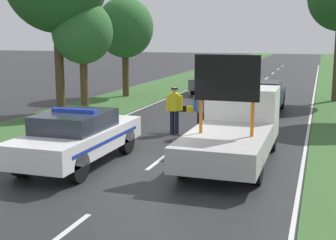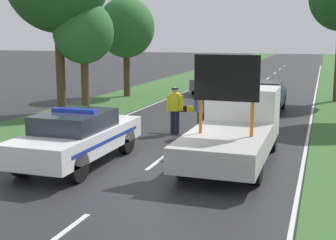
{
  "view_description": "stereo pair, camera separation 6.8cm",
  "coord_description": "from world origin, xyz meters",
  "px_view_note": "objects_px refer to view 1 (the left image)",
  "views": [
    {
      "loc": [
        4.38,
        -12.07,
        3.64
      ],
      "look_at": [
        0.06,
        1.07,
        1.1
      ],
      "focal_mm": 50.0,
      "sensor_mm": 36.0,
      "label": 1
    },
    {
      "loc": [
        4.44,
        -12.05,
        3.64
      ],
      "look_at": [
        0.06,
        1.07,
        1.1
      ],
      "focal_mm": 50.0,
      "sensor_mm": 36.0,
      "label": 2
    }
  ],
  "objects_px": {
    "queued_car_wagon_maroon": "(229,72)",
    "roadside_tree_far_left": "(83,33)",
    "roadside_tree_mid_left": "(125,28)",
    "traffic_cone_near_police": "(174,148)",
    "queued_car_suv_grey": "(211,80)",
    "work_truck": "(235,127)",
    "queued_car_hatch_blue": "(263,96)",
    "pedestrian_civilian": "(202,108)",
    "traffic_cone_centre_front": "(200,133)",
    "police_officer": "(174,106)",
    "road_barrier": "(197,111)",
    "police_car": "(78,136)"
  },
  "relations": [
    {
      "from": "queued_car_suv_grey",
      "to": "queued_car_wagon_maroon",
      "type": "height_order",
      "value": "queued_car_wagon_maroon"
    },
    {
      "from": "queued_car_suv_grey",
      "to": "traffic_cone_near_police",
      "type": "bearing_deg",
      "value": 98.99
    },
    {
      "from": "road_barrier",
      "to": "roadside_tree_far_left",
      "type": "distance_m",
      "value": 7.47
    },
    {
      "from": "traffic_cone_centre_front",
      "to": "queued_car_suv_grey",
      "type": "bearing_deg",
      "value": 101.52
    },
    {
      "from": "police_car",
      "to": "roadside_tree_mid_left",
      "type": "relative_size",
      "value": 0.86
    },
    {
      "from": "traffic_cone_near_police",
      "to": "queued_car_hatch_blue",
      "type": "height_order",
      "value": "queued_car_hatch_blue"
    },
    {
      "from": "traffic_cone_near_police",
      "to": "road_barrier",
      "type": "bearing_deg",
      "value": 93.81
    },
    {
      "from": "work_truck",
      "to": "roadside_tree_mid_left",
      "type": "height_order",
      "value": "roadside_tree_mid_left"
    },
    {
      "from": "road_barrier",
      "to": "roadside_tree_far_left",
      "type": "height_order",
      "value": "roadside_tree_far_left"
    },
    {
      "from": "work_truck",
      "to": "traffic_cone_centre_front",
      "type": "relative_size",
      "value": 8.22
    },
    {
      "from": "roadside_tree_far_left",
      "to": "police_officer",
      "type": "bearing_deg",
      "value": -31.09
    },
    {
      "from": "queued_car_wagon_maroon",
      "to": "roadside_tree_mid_left",
      "type": "xyz_separation_m",
      "value": [
        -4.39,
        -9.23,
        3.16
      ]
    },
    {
      "from": "queued_car_wagon_maroon",
      "to": "roadside_tree_far_left",
      "type": "distance_m",
      "value": 15.81
    },
    {
      "from": "traffic_cone_near_police",
      "to": "roadside_tree_mid_left",
      "type": "distance_m",
      "value": 14.63
    },
    {
      "from": "traffic_cone_centre_front",
      "to": "roadside_tree_far_left",
      "type": "height_order",
      "value": "roadside_tree_far_left"
    },
    {
      "from": "traffic_cone_near_police",
      "to": "queued_car_suv_grey",
      "type": "height_order",
      "value": "queued_car_suv_grey"
    },
    {
      "from": "queued_car_suv_grey",
      "to": "road_barrier",
      "type": "bearing_deg",
      "value": 100.57
    },
    {
      "from": "road_barrier",
      "to": "queued_car_wagon_maroon",
      "type": "height_order",
      "value": "queued_car_wagon_maroon"
    },
    {
      "from": "roadside_tree_far_left",
      "to": "police_car",
      "type": "bearing_deg",
      "value": -63.05
    },
    {
      "from": "pedestrian_civilian",
      "to": "traffic_cone_near_police",
      "type": "height_order",
      "value": "pedestrian_civilian"
    },
    {
      "from": "police_officer",
      "to": "traffic_cone_near_police",
      "type": "xyz_separation_m",
      "value": [
        1.0,
        -3.27,
        -0.76
      ]
    },
    {
      "from": "work_truck",
      "to": "queued_car_suv_grey",
      "type": "xyz_separation_m",
      "value": [
        -4.25,
        15.26,
        -0.15
      ]
    },
    {
      "from": "queued_car_wagon_maroon",
      "to": "roadside_tree_mid_left",
      "type": "height_order",
      "value": "roadside_tree_mid_left"
    },
    {
      "from": "traffic_cone_near_police",
      "to": "queued_car_wagon_maroon",
      "type": "height_order",
      "value": "queued_car_wagon_maroon"
    },
    {
      "from": "queued_car_hatch_blue",
      "to": "queued_car_wagon_maroon",
      "type": "xyz_separation_m",
      "value": [
        -4.01,
        12.4,
        0.06
      ]
    },
    {
      "from": "police_officer",
      "to": "traffic_cone_centre_front",
      "type": "relative_size",
      "value": 2.55
    },
    {
      "from": "road_barrier",
      "to": "queued_car_hatch_blue",
      "type": "relative_size",
      "value": 0.56
    },
    {
      "from": "work_truck",
      "to": "queued_car_hatch_blue",
      "type": "xyz_separation_m",
      "value": [
        -0.24,
        8.82,
        -0.19
      ]
    },
    {
      "from": "pedestrian_civilian",
      "to": "traffic_cone_centre_front",
      "type": "relative_size",
      "value": 2.64
    },
    {
      "from": "pedestrian_civilian",
      "to": "roadside_tree_far_left",
      "type": "height_order",
      "value": "roadside_tree_far_left"
    },
    {
      "from": "pedestrian_civilian",
      "to": "roadside_tree_mid_left",
      "type": "relative_size",
      "value": 0.31
    },
    {
      "from": "queued_car_wagon_maroon",
      "to": "pedestrian_civilian",
      "type": "bearing_deg",
      "value": 97.87
    },
    {
      "from": "work_truck",
      "to": "police_officer",
      "type": "bearing_deg",
      "value": -47.3
    },
    {
      "from": "police_car",
      "to": "traffic_cone_near_police",
      "type": "distance_m",
      "value": 2.87
    },
    {
      "from": "police_officer",
      "to": "queued_car_wagon_maroon",
      "type": "distance_m",
      "value": 18.39
    },
    {
      "from": "work_truck",
      "to": "queued_car_suv_grey",
      "type": "height_order",
      "value": "work_truck"
    },
    {
      "from": "police_officer",
      "to": "queued_car_hatch_blue",
      "type": "height_order",
      "value": "police_officer"
    },
    {
      "from": "work_truck",
      "to": "traffic_cone_centre_front",
      "type": "bearing_deg",
      "value": -50.5
    },
    {
      "from": "work_truck",
      "to": "roadside_tree_far_left",
      "type": "relative_size",
      "value": 1.07
    },
    {
      "from": "queued_car_hatch_blue",
      "to": "roadside_tree_far_left",
      "type": "height_order",
      "value": "roadside_tree_far_left"
    },
    {
      "from": "queued_car_suv_grey",
      "to": "queued_car_wagon_maroon",
      "type": "xyz_separation_m",
      "value": [
        0.0,
        5.96,
        0.03
      ]
    },
    {
      "from": "traffic_cone_near_police",
      "to": "roadside_tree_far_left",
      "type": "distance_m",
      "value": 9.86
    },
    {
      "from": "police_officer",
      "to": "roadside_tree_mid_left",
      "type": "relative_size",
      "value": 0.3
    },
    {
      "from": "police_car",
      "to": "pedestrian_civilian",
      "type": "xyz_separation_m",
      "value": [
        2.44,
        4.65,
        0.25
      ]
    },
    {
      "from": "police_car",
      "to": "roadside_tree_far_left",
      "type": "distance_m",
      "value": 9.58
    },
    {
      "from": "police_officer",
      "to": "queued_car_wagon_maroon",
      "type": "relative_size",
      "value": 0.4
    },
    {
      "from": "queued_car_wagon_maroon",
      "to": "roadside_tree_far_left",
      "type": "bearing_deg",
      "value": 75.04
    },
    {
      "from": "police_officer",
      "to": "traffic_cone_near_police",
      "type": "height_order",
      "value": "police_officer"
    },
    {
      "from": "queued_car_wagon_maroon",
      "to": "traffic_cone_near_police",
      "type": "bearing_deg",
      "value": 96.53
    },
    {
      "from": "work_truck",
      "to": "road_barrier",
      "type": "xyz_separation_m",
      "value": [
        -2.02,
        3.31,
        -0.16
      ]
    }
  ]
}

